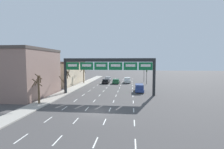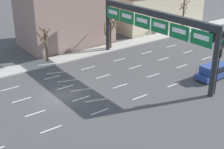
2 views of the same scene
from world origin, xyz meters
name	(u,v)px [view 2 (image 2 of 2)]	position (x,y,z in m)	size (l,w,h in m)	color
ground_plane	(65,95)	(0.00, 0.00, 0.00)	(220.00, 220.00, 0.00)	#474444
sidewalk_left	(28,67)	(-9.65, 0.00, 0.07)	(2.80, 110.00, 0.15)	#A8A399
lane_dashes	(159,67)	(0.00, 13.50, 0.00)	(10.02, 67.00, 0.01)	white
sign_gantry	(152,24)	(0.00, 12.01, 5.76)	(18.66, 0.70, 7.36)	#232628
building_near	(65,14)	(-15.58, 8.83, 4.62)	(8.43, 13.28, 9.22)	gray
building_far	(150,7)	(-16.85, 27.54, 3.34)	(11.02, 18.00, 6.66)	#C6B293
suv_blue	(214,71)	(6.38, 16.07, 0.93)	(1.90, 4.77, 1.67)	navy
car_black	(218,35)	(-3.11, 29.77, 0.73)	(1.92, 4.24, 1.36)	black
traffic_light_near_gantry	(219,62)	(9.02, 12.72, 3.53)	(0.30, 0.35, 4.97)	black
tree_bare_closest	(184,14)	(-9.80, 28.81, 3.14)	(1.95, 1.96, 5.57)	brown
tree_bare_second	(46,43)	(-9.82, 2.75, 2.72)	(1.91, 1.91, 4.75)	brown
tree_bare_third	(111,31)	(-9.38, 12.89, 2.70)	(2.44, 2.44, 5.04)	brown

